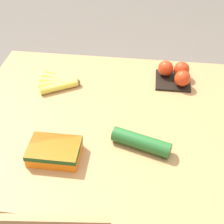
# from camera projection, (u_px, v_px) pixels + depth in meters

# --- Properties ---
(ground_plane) EXTENTS (12.00, 12.00, 0.00)m
(ground_plane) POSITION_uv_depth(u_px,v_px,m) (112.00, 219.00, 1.75)
(ground_plane) COLOR #665B51
(dining_table) EXTENTS (1.17, 0.91, 0.77)m
(dining_table) POSITION_uv_depth(u_px,v_px,m) (112.00, 137.00, 1.32)
(dining_table) COLOR #B27F4C
(dining_table) RESTS_ON ground_plane
(banana_bunch) EXTENTS (0.18, 0.18, 0.03)m
(banana_bunch) POSITION_uv_depth(u_px,v_px,m) (60.00, 82.00, 1.40)
(banana_bunch) COLOR brown
(banana_bunch) RESTS_ON dining_table
(tomato_pack) EXTENTS (0.15, 0.15, 0.08)m
(tomato_pack) POSITION_uv_depth(u_px,v_px,m) (176.00, 74.00, 1.41)
(tomato_pack) COLOR black
(tomato_pack) RESTS_ON dining_table
(carrot_bag) EXTENTS (0.18, 0.12, 0.05)m
(carrot_bag) POSITION_uv_depth(u_px,v_px,m) (55.00, 150.00, 1.07)
(carrot_bag) COLOR orange
(carrot_bag) RESTS_ON dining_table
(cucumber_near) EXTENTS (0.22, 0.11, 0.05)m
(cucumber_near) POSITION_uv_depth(u_px,v_px,m) (141.00, 142.00, 1.11)
(cucumber_near) COLOR #236028
(cucumber_near) RESTS_ON dining_table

